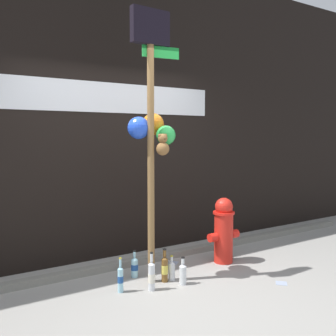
{
  "coord_description": "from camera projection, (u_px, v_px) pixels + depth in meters",
  "views": [
    {
      "loc": [
        -1.94,
        -3.05,
        1.59
      ],
      "look_at": [
        0.22,
        0.42,
        1.24
      ],
      "focal_mm": 40.05,
      "sensor_mm": 36.0,
      "label": 1
    }
  ],
  "objects": [
    {
      "name": "litter_1",
      "position": [
        173.0,
        263.0,
        4.69
      ],
      "size": [
        0.18,
        0.18,
        0.01
      ],
      "primitive_type": "cube",
      "rotation": [
        0.0,
        0.0,
        0.73
      ],
      "color": "#8C99B2",
      "rests_on": "ground_plane"
    },
    {
      "name": "fire_hydrant",
      "position": [
        224.0,
        230.0,
        4.71
      ],
      "size": [
        0.45,
        0.27,
        0.82
      ],
      "color": "red",
      "rests_on": "ground_plane"
    },
    {
      "name": "building_wall",
      "position": [
        108.0,
        108.0,
        4.87
      ],
      "size": [
        10.0,
        0.21,
        3.9
      ],
      "color": "black",
      "rests_on": "ground_plane"
    },
    {
      "name": "bottle_0",
      "position": [
        120.0,
        279.0,
        3.81
      ],
      "size": [
        0.06,
        0.06,
        0.36
      ],
      "color": "#93CCE0",
      "rests_on": "ground_plane"
    },
    {
      "name": "memorial_post",
      "position": [
        152.0,
        116.0,
        4.01
      ],
      "size": [
        0.56,
        0.44,
        2.9
      ],
      "color": "olive",
      "rests_on": "ground_plane"
    },
    {
      "name": "litter_0",
      "position": [
        281.0,
        283.0,
        4.05
      ],
      "size": [
        0.17,
        0.17,
        0.01
      ],
      "primitive_type": "cube",
      "rotation": [
        0.0,
        0.0,
        0.78
      ],
      "color": "#8C99B2",
      "rests_on": "ground_plane"
    },
    {
      "name": "bottle_2",
      "position": [
        172.0,
        270.0,
        4.14
      ],
      "size": [
        0.07,
        0.07,
        0.28
      ],
      "color": "silver",
      "rests_on": "ground_plane"
    },
    {
      "name": "bottle_4",
      "position": [
        135.0,
        267.0,
        4.22
      ],
      "size": [
        0.08,
        0.08,
        0.31
      ],
      "color": "#93CCE0",
      "rests_on": "ground_plane"
    },
    {
      "name": "bottle_5",
      "position": [
        183.0,
        273.0,
        4.02
      ],
      "size": [
        0.08,
        0.08,
        0.3
      ],
      "color": "silver",
      "rests_on": "ground_plane"
    },
    {
      "name": "bottle_1",
      "position": [
        165.0,
        268.0,
        4.09
      ],
      "size": [
        0.07,
        0.07,
        0.37
      ],
      "color": "brown",
      "rests_on": "ground_plane"
    },
    {
      "name": "bottle_3",
      "position": [
        152.0,
        276.0,
        3.86
      ],
      "size": [
        0.07,
        0.07,
        0.4
      ],
      "color": "silver",
      "rests_on": "ground_plane"
    },
    {
      "name": "curb_strip",
      "position": [
        128.0,
        263.0,
        4.58
      ],
      "size": [
        8.0,
        0.12,
        0.08
      ],
      "primitive_type": "cube",
      "color": "slate",
      "rests_on": "ground_plane"
    },
    {
      "name": "ground_plane",
      "position": [
        171.0,
        296.0,
        3.74
      ],
      "size": [
        14.0,
        14.0,
        0.0
      ],
      "primitive_type": "plane",
      "color": "gray"
    }
  ]
}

